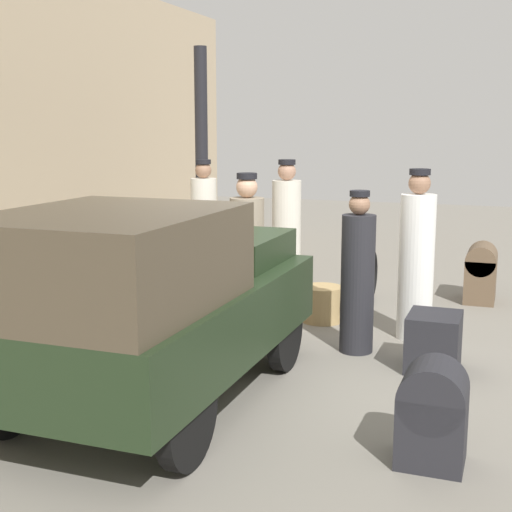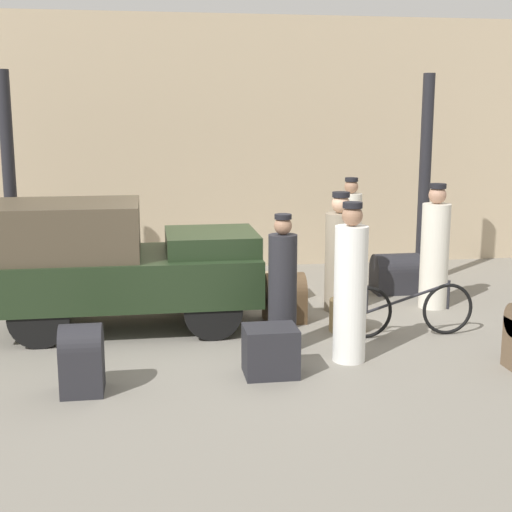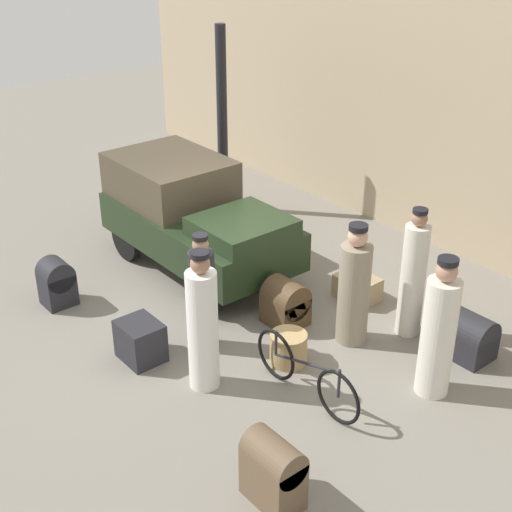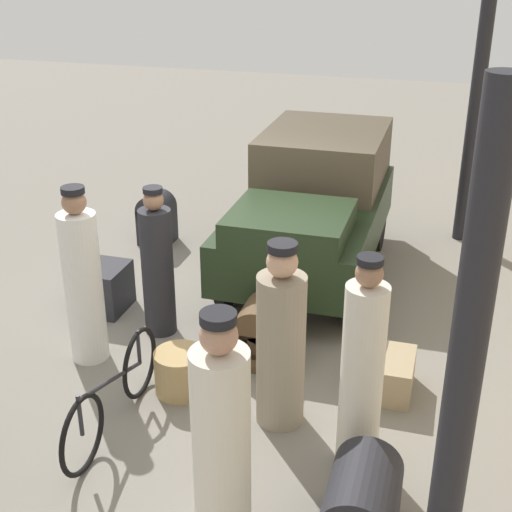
{
  "view_description": "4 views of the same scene",
  "coord_description": "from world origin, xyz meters",
  "px_view_note": "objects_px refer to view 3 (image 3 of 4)",
  "views": [
    {
      "loc": [
        -6.54,
        -2.29,
        2.26
      ],
      "look_at": [
        0.2,
        0.2,
        0.95
      ],
      "focal_mm": 50.0,
      "sensor_mm": 36.0,
      "label": 1
    },
    {
      "loc": [
        -1.18,
        -8.85,
        2.77
      ],
      "look_at": [
        0.2,
        0.2,
        0.95
      ],
      "focal_mm": 50.0,
      "sensor_mm": 36.0,
      "label": 2
    },
    {
      "loc": [
        6.94,
        -5.34,
        5.4
      ],
      "look_at": [
        0.2,
        0.2,
        0.95
      ],
      "focal_mm": 50.0,
      "sensor_mm": 36.0,
      "label": 3
    },
    {
      "loc": [
        6.53,
        2.04,
        3.95
      ],
      "look_at": [
        0.2,
        0.2,
        0.95
      ],
      "focal_mm": 50.0,
      "sensor_mm": 36.0,
      "label": 4
    }
  ],
  "objects_px": {
    "trunk_large_brown": "(357,288)",
    "suitcase_small_leather": "(140,341)",
    "trunk_barrel_dark": "(465,335)",
    "suitcase_tan_flat": "(57,282)",
    "porter_with_bicycle": "(354,290)",
    "wicker_basket": "(288,348)",
    "truck": "(192,213)",
    "porter_carrying_trunk": "(203,326)",
    "bicycle": "(306,374)",
    "conductor_in_dark_uniform": "(202,297)",
    "suitcase_black_upright": "(285,303)",
    "porter_standing_middle": "(438,333)",
    "trunk_umber_medium": "(273,469)",
    "porter_lifting_near_truck": "(413,277)"
  },
  "relations": [
    {
      "from": "wicker_basket",
      "to": "trunk_umber_medium",
      "type": "bearing_deg",
      "value": -45.41
    },
    {
      "from": "porter_carrying_trunk",
      "to": "suitcase_tan_flat",
      "type": "relative_size",
      "value": 2.54
    },
    {
      "from": "porter_lifting_near_truck",
      "to": "suitcase_small_leather",
      "type": "relative_size",
      "value": 3.22
    },
    {
      "from": "trunk_large_brown",
      "to": "suitcase_small_leather",
      "type": "relative_size",
      "value": 1.05
    },
    {
      "from": "porter_standing_middle",
      "to": "suitcase_black_upright",
      "type": "relative_size",
      "value": 2.71
    },
    {
      "from": "bicycle",
      "to": "wicker_basket",
      "type": "distance_m",
      "value": 0.77
    },
    {
      "from": "trunk_barrel_dark",
      "to": "suitcase_tan_flat",
      "type": "bearing_deg",
      "value": -142.26
    },
    {
      "from": "truck",
      "to": "bicycle",
      "type": "bearing_deg",
      "value": -14.58
    },
    {
      "from": "porter_standing_middle",
      "to": "porter_lifting_near_truck",
      "type": "xyz_separation_m",
      "value": [
        -1.04,
        0.8,
        0.03
      ]
    },
    {
      "from": "porter_with_bicycle",
      "to": "trunk_barrel_dark",
      "type": "bearing_deg",
      "value": 37.28
    },
    {
      "from": "porter_with_bicycle",
      "to": "suitcase_small_leather",
      "type": "height_order",
      "value": "porter_with_bicycle"
    },
    {
      "from": "porter_standing_middle",
      "to": "suitcase_tan_flat",
      "type": "bearing_deg",
      "value": -151.67
    },
    {
      "from": "porter_lifting_near_truck",
      "to": "trunk_large_brown",
      "type": "relative_size",
      "value": 3.05
    },
    {
      "from": "porter_standing_middle",
      "to": "porter_carrying_trunk",
      "type": "relative_size",
      "value": 0.99
    },
    {
      "from": "suitcase_small_leather",
      "to": "suitcase_tan_flat",
      "type": "distance_m",
      "value": 1.98
    },
    {
      "from": "suitcase_tan_flat",
      "to": "wicker_basket",
      "type": "bearing_deg",
      "value": 26.79
    },
    {
      "from": "trunk_large_brown",
      "to": "suitcase_tan_flat",
      "type": "relative_size",
      "value": 0.84
    },
    {
      "from": "porter_carrying_trunk",
      "to": "suitcase_black_upright",
      "type": "xyz_separation_m",
      "value": [
        -0.42,
        1.7,
        -0.52
      ]
    },
    {
      "from": "porter_lifting_near_truck",
      "to": "bicycle",
      "type": "bearing_deg",
      "value": -85.43
    },
    {
      "from": "porter_carrying_trunk",
      "to": "suitcase_black_upright",
      "type": "distance_m",
      "value": 1.82
    },
    {
      "from": "trunk_large_brown",
      "to": "suitcase_small_leather",
      "type": "height_order",
      "value": "suitcase_small_leather"
    },
    {
      "from": "wicker_basket",
      "to": "conductor_in_dark_uniform",
      "type": "xyz_separation_m",
      "value": [
        -0.99,
        -0.62,
        0.55
      ]
    },
    {
      "from": "porter_with_bicycle",
      "to": "trunk_large_brown",
      "type": "height_order",
      "value": "porter_with_bicycle"
    },
    {
      "from": "bicycle",
      "to": "trunk_barrel_dark",
      "type": "distance_m",
      "value": 2.32
    },
    {
      "from": "porter_carrying_trunk",
      "to": "wicker_basket",
      "type": "bearing_deg",
      "value": 74.75
    },
    {
      "from": "suitcase_tan_flat",
      "to": "suitcase_black_upright",
      "type": "bearing_deg",
      "value": 41.56
    },
    {
      "from": "bicycle",
      "to": "conductor_in_dark_uniform",
      "type": "xyz_separation_m",
      "value": [
        -1.67,
        -0.29,
        0.41
      ]
    },
    {
      "from": "porter_standing_middle",
      "to": "porter_with_bicycle",
      "type": "xyz_separation_m",
      "value": [
        -1.4,
        0.06,
        -0.05
      ]
    },
    {
      "from": "porter_standing_middle",
      "to": "trunk_large_brown",
      "type": "distance_m",
      "value": 2.38
    },
    {
      "from": "bicycle",
      "to": "trunk_umber_medium",
      "type": "relative_size",
      "value": 2.29
    },
    {
      "from": "wicker_basket",
      "to": "porter_with_bicycle",
      "type": "bearing_deg",
      "value": 81.42
    },
    {
      "from": "wicker_basket",
      "to": "suitcase_tan_flat",
      "type": "distance_m",
      "value": 3.62
    },
    {
      "from": "porter_with_bicycle",
      "to": "suitcase_small_leather",
      "type": "bearing_deg",
      "value": -120.35
    },
    {
      "from": "truck",
      "to": "porter_carrying_trunk",
      "type": "distance_m",
      "value": 3.19
    },
    {
      "from": "truck",
      "to": "porter_lifting_near_truck",
      "type": "distance_m",
      "value": 3.68
    },
    {
      "from": "wicker_basket",
      "to": "suitcase_tan_flat",
      "type": "relative_size",
      "value": 0.67
    },
    {
      "from": "porter_with_bicycle",
      "to": "trunk_umber_medium",
      "type": "relative_size",
      "value": 2.24
    },
    {
      "from": "porter_standing_middle",
      "to": "conductor_in_dark_uniform",
      "type": "height_order",
      "value": "porter_standing_middle"
    },
    {
      "from": "bicycle",
      "to": "suitcase_black_upright",
      "type": "height_order",
      "value": "bicycle"
    },
    {
      "from": "conductor_in_dark_uniform",
      "to": "suitcase_black_upright",
      "type": "height_order",
      "value": "conductor_in_dark_uniform"
    },
    {
      "from": "porter_standing_middle",
      "to": "suitcase_tan_flat",
      "type": "distance_m",
      "value": 5.45
    },
    {
      "from": "trunk_large_brown",
      "to": "porter_carrying_trunk",
      "type": "bearing_deg",
      "value": -85.23
    },
    {
      "from": "trunk_large_brown",
      "to": "suitcase_tan_flat",
      "type": "height_order",
      "value": "suitcase_tan_flat"
    },
    {
      "from": "porter_with_bicycle",
      "to": "suitcase_small_leather",
      "type": "xyz_separation_m",
      "value": [
        -1.42,
        -2.42,
        -0.51
      ]
    },
    {
      "from": "conductor_in_dark_uniform",
      "to": "trunk_large_brown",
      "type": "relative_size",
      "value": 2.72
    },
    {
      "from": "bicycle",
      "to": "suitcase_small_leather",
      "type": "relative_size",
      "value": 3.05
    },
    {
      "from": "wicker_basket",
      "to": "bicycle",
      "type": "bearing_deg",
      "value": -26.36
    },
    {
      "from": "bicycle",
      "to": "wicker_basket",
      "type": "bearing_deg",
      "value": 153.64
    },
    {
      "from": "porter_standing_middle",
      "to": "porter_carrying_trunk",
      "type": "distance_m",
      "value": 2.76
    },
    {
      "from": "truck",
      "to": "trunk_barrel_dark",
      "type": "relative_size",
      "value": 4.7
    }
  ]
}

